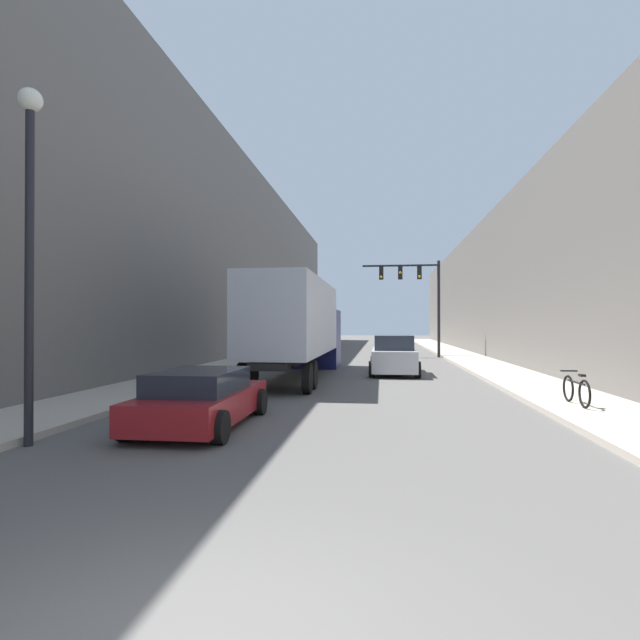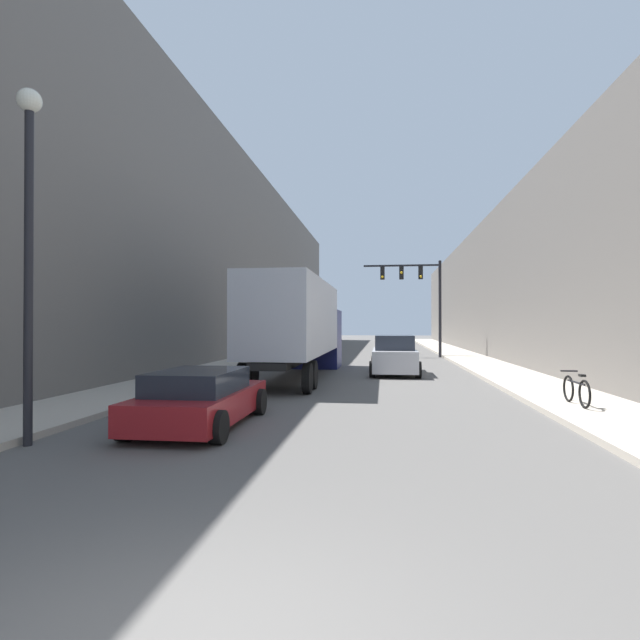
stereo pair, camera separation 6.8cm
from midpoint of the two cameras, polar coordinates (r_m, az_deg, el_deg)
name	(u,v)px [view 2 (the right image)]	position (r m, az deg, el deg)	size (l,w,h in m)	color
sidewalk_right	(468,358)	(33.58, 16.59, -4.20)	(2.79, 80.00, 0.15)	#B2A899
sidewalk_left	(264,356)	(34.12, -6.41, -4.16)	(2.79, 80.00, 0.15)	#B2A899
building_right	(539,286)	(34.58, 23.79, 3.62)	(6.00, 80.00, 9.43)	#66605B
building_left	(202,254)	(35.68, -13.33, 7.30)	(6.00, 80.00, 14.18)	#66605B
semi_truck	(301,325)	(21.33, -2.15, -0.55)	(2.46, 12.55, 3.98)	#B2B7C1
sedan_car	(201,399)	(11.47, -13.31, -8.74)	(2.11, 4.41, 1.25)	maroon
suv_car	(394,356)	(22.98, 8.57, -4.04)	(2.16, 4.78, 1.77)	#B7B7BC
traffic_signal_gantry	(420,289)	(35.04, 11.40, 3.47)	(5.31, 0.35, 6.63)	black
street_lamp	(29,216)	(10.91, -30.17, 10.28)	(0.44, 0.44, 6.66)	black
parked_bicycle	(576,390)	(14.74, 27.35, -7.16)	(0.44, 1.82, 0.86)	black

